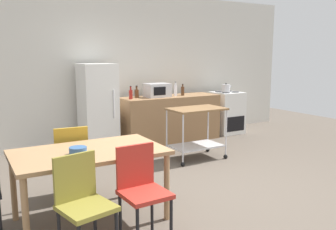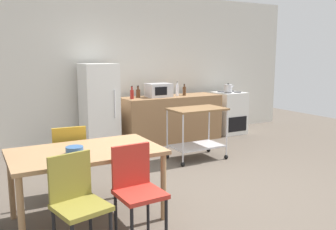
{
  "view_description": "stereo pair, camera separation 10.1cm",
  "coord_description": "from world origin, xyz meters",
  "px_view_note": "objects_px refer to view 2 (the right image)",
  "views": [
    {
      "loc": [
        -2.66,
        -3.46,
        1.71
      ],
      "look_at": [
        0.04,
        1.2,
        0.8
      ],
      "focal_mm": 38.37,
      "sensor_mm": 36.0,
      "label": 1
    },
    {
      "loc": [
        -2.57,
        -3.51,
        1.71
      ],
      "look_at": [
        0.04,
        1.2,
        0.8
      ],
      "focal_mm": 38.37,
      "sensor_mm": 36.0,
      "label": 2
    }
  ],
  "objects_px": {
    "kitchen_cart": "(197,125)",
    "bottle_wine": "(184,91)",
    "microwave": "(159,90)",
    "dining_table": "(86,157)",
    "bottle_sesame_oil": "(177,90)",
    "kettle": "(228,88)",
    "stove_oven": "(229,113)",
    "bottle_hot_sauce": "(138,93)",
    "refrigerator": "(99,107)",
    "chair_mustard": "(69,156)",
    "bottle_soda": "(132,94)",
    "fruit_bowl": "(75,150)",
    "chair_olive": "(77,199)",
    "chair_red": "(137,187)"
  },
  "relations": [
    {
      "from": "kitchen_cart",
      "to": "bottle_wine",
      "type": "height_order",
      "value": "bottle_wine"
    },
    {
      "from": "microwave",
      "to": "dining_table",
      "type": "bearing_deg",
      "value": -130.22
    },
    {
      "from": "bottle_sesame_oil",
      "to": "kettle",
      "type": "distance_m",
      "value": 1.23
    },
    {
      "from": "stove_oven",
      "to": "kettle",
      "type": "height_order",
      "value": "kettle"
    },
    {
      "from": "bottle_hot_sauce",
      "to": "bottle_sesame_oil",
      "type": "bearing_deg",
      "value": -8.61
    },
    {
      "from": "kitchen_cart",
      "to": "bottle_wine",
      "type": "distance_m",
      "value": 1.45
    },
    {
      "from": "bottle_wine",
      "to": "dining_table",
      "type": "bearing_deg",
      "value": -137.04
    },
    {
      "from": "stove_oven",
      "to": "kitchen_cart",
      "type": "bearing_deg",
      "value": -142.37
    },
    {
      "from": "refrigerator",
      "to": "kettle",
      "type": "distance_m",
      "value": 2.8
    },
    {
      "from": "chair_mustard",
      "to": "kettle",
      "type": "bearing_deg",
      "value": -149.45
    },
    {
      "from": "bottle_hot_sauce",
      "to": "dining_table",
      "type": "bearing_deg",
      "value": -123.85
    },
    {
      "from": "bottle_wine",
      "to": "kettle",
      "type": "relative_size",
      "value": 0.96
    },
    {
      "from": "bottle_soda",
      "to": "fruit_bowl",
      "type": "height_order",
      "value": "bottle_soda"
    },
    {
      "from": "chair_olive",
      "to": "microwave",
      "type": "bearing_deg",
      "value": 40.43
    },
    {
      "from": "chair_red",
      "to": "kitchen_cart",
      "type": "distance_m",
      "value": 2.74
    },
    {
      "from": "dining_table",
      "to": "stove_oven",
      "type": "distance_m",
      "value": 4.73
    },
    {
      "from": "stove_oven",
      "to": "kitchen_cart",
      "type": "xyz_separation_m",
      "value": [
        -1.72,
        -1.32,
        0.12
      ]
    },
    {
      "from": "chair_mustard",
      "to": "dining_table",
      "type": "bearing_deg",
      "value": 96.6
    },
    {
      "from": "refrigerator",
      "to": "bottle_wine",
      "type": "relative_size",
      "value": 6.7
    },
    {
      "from": "bottle_wine",
      "to": "fruit_bowl",
      "type": "relative_size",
      "value": 1.35
    },
    {
      "from": "bottle_hot_sauce",
      "to": "chair_red",
      "type": "bearing_deg",
      "value": -114.6
    },
    {
      "from": "bottle_sesame_oil",
      "to": "bottle_hot_sauce",
      "type": "bearing_deg",
      "value": 171.39
    },
    {
      "from": "refrigerator",
      "to": "bottle_wine",
      "type": "xyz_separation_m",
      "value": [
        1.72,
        -0.13,
        0.22
      ]
    },
    {
      "from": "microwave",
      "to": "kitchen_cart",
      "type": "bearing_deg",
      "value": -89.02
    },
    {
      "from": "microwave",
      "to": "kettle",
      "type": "distance_m",
      "value": 1.62
    },
    {
      "from": "chair_olive",
      "to": "chair_mustard",
      "type": "relative_size",
      "value": 1.0
    },
    {
      "from": "kitchen_cart",
      "to": "bottle_soda",
      "type": "bearing_deg",
      "value": 115.69
    },
    {
      "from": "bottle_sesame_oil",
      "to": "chair_red",
      "type": "bearing_deg",
      "value": -125.8
    },
    {
      "from": "chair_red",
      "to": "kitchen_cart",
      "type": "xyz_separation_m",
      "value": [
        1.94,
        1.93,
        0.05
      ]
    },
    {
      "from": "refrigerator",
      "to": "bottle_wine",
      "type": "bearing_deg",
      "value": -4.2
    },
    {
      "from": "kitchen_cart",
      "to": "refrigerator",
      "type": "bearing_deg",
      "value": 130.14
    },
    {
      "from": "bottle_soda",
      "to": "bottle_hot_sauce",
      "type": "height_order",
      "value": "bottle_soda"
    },
    {
      "from": "chair_olive",
      "to": "bottle_wine",
      "type": "distance_m",
      "value": 4.47
    },
    {
      "from": "bottle_soda",
      "to": "fruit_bowl",
      "type": "xyz_separation_m",
      "value": [
        -1.76,
        -2.65,
        -0.21
      ]
    },
    {
      "from": "microwave",
      "to": "bottle_sesame_oil",
      "type": "xyz_separation_m",
      "value": [
        0.4,
        -0.03,
        -0.01
      ]
    },
    {
      "from": "microwave",
      "to": "chair_mustard",
      "type": "bearing_deg",
      "value": -138.92
    },
    {
      "from": "chair_olive",
      "to": "chair_red",
      "type": "relative_size",
      "value": 1.0
    },
    {
      "from": "refrigerator",
      "to": "kettle",
      "type": "xyz_separation_m",
      "value": [
        2.78,
        -0.18,
        0.23
      ]
    },
    {
      "from": "chair_mustard",
      "to": "bottle_hot_sauce",
      "type": "height_order",
      "value": "bottle_hot_sauce"
    },
    {
      "from": "bottle_soda",
      "to": "bottle_hot_sauce",
      "type": "bearing_deg",
      "value": 36.97
    },
    {
      "from": "bottle_soda",
      "to": "bottle_wine",
      "type": "height_order",
      "value": "bottle_soda"
    },
    {
      "from": "chair_olive",
      "to": "kettle",
      "type": "xyz_separation_m",
      "value": [
        4.09,
        3.19,
        0.48
      ]
    },
    {
      "from": "chair_olive",
      "to": "microwave",
      "type": "distance_m",
      "value": 4.13
    },
    {
      "from": "chair_red",
      "to": "bottle_wine",
      "type": "xyz_separation_m",
      "value": [
        2.48,
        3.21,
        0.48
      ]
    },
    {
      "from": "chair_mustard",
      "to": "stove_oven",
      "type": "height_order",
      "value": "stove_oven"
    },
    {
      "from": "dining_table",
      "to": "fruit_bowl",
      "type": "relative_size",
      "value": 8.78
    },
    {
      "from": "microwave",
      "to": "bottle_sesame_oil",
      "type": "bearing_deg",
      "value": -4.5
    },
    {
      "from": "dining_table",
      "to": "refrigerator",
      "type": "height_order",
      "value": "refrigerator"
    },
    {
      "from": "bottle_wine",
      "to": "bottle_hot_sauce",
      "type": "bearing_deg",
      "value": 172.93
    },
    {
      "from": "refrigerator",
      "to": "kettle",
      "type": "relative_size",
      "value": 6.47
    }
  ]
}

